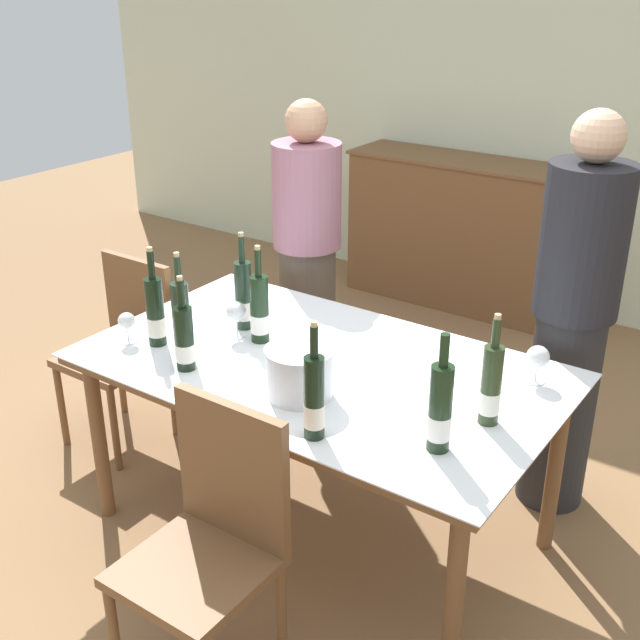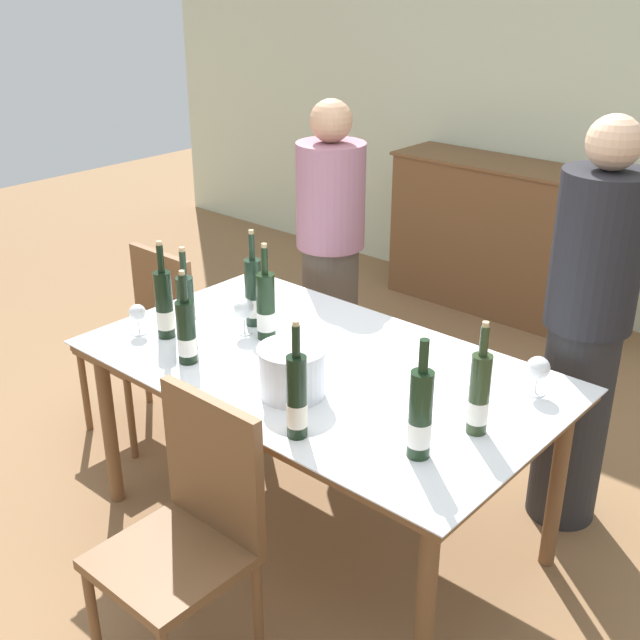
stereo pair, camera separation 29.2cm
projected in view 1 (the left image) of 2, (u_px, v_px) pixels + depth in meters
ground_plane at (320, 528)px, 3.31m from camera, size 12.00×12.00×0.00m
back_wall at (587, 95)px, 4.83m from camera, size 8.00×0.10×2.80m
sideboard_cabinet at (460, 232)px, 5.31m from camera, size 1.53×0.46×0.98m
dining_table at (320, 380)px, 3.02m from camera, size 1.78×1.05×0.77m
ice_bucket at (300, 371)px, 2.74m from camera, size 0.24×0.24×0.18m
wine_bottle_0 at (260, 310)px, 3.13m from camera, size 0.07×0.07×0.40m
wine_bottle_1 at (155, 313)px, 3.10m from camera, size 0.07×0.07×0.40m
wine_bottle_2 at (184, 339)px, 2.91m from camera, size 0.07×0.07×0.37m
wine_bottle_3 at (243, 297)px, 3.24m from camera, size 0.07×0.07×0.41m
wine_bottle_4 at (314, 399)px, 2.49m from camera, size 0.07×0.07×0.40m
wine_bottle_5 at (182, 321)px, 3.00m from camera, size 0.07×0.07×0.42m
wine_bottle_6 at (491, 386)px, 2.57m from camera, size 0.07×0.07×0.39m
wine_bottle_7 at (440, 410)px, 2.42m from camera, size 0.07×0.07×0.39m
wine_glass_0 at (236, 313)px, 3.17m from camera, size 0.08×0.08×0.15m
wine_glass_1 at (538, 358)px, 2.83m from camera, size 0.08×0.08×0.14m
wine_glass_2 at (127, 323)px, 3.13m from camera, size 0.07×0.07×0.12m
chair_left_end at (125, 339)px, 3.78m from camera, size 0.42×0.42×0.88m
chair_near_front at (213, 532)px, 2.46m from camera, size 0.42×0.42×0.95m
person_host at (307, 263)px, 3.93m from camera, size 0.33×0.33×1.57m
person_guest_left at (572, 322)px, 3.17m from camera, size 0.33×0.33×1.67m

